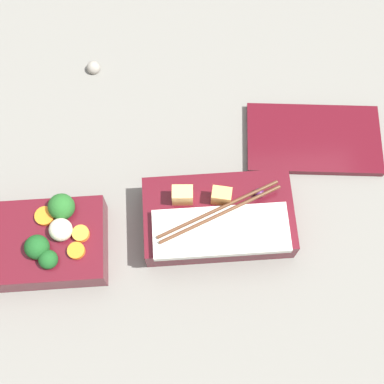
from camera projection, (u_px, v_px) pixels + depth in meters
ground_plane at (120, 229)px, 0.82m from camera, size 3.00×3.00×0.00m
bento_tray_vegetable at (32, 244)px, 0.78m from camera, size 0.22×0.12×0.08m
bento_tray_rice at (218, 221)px, 0.79m from camera, size 0.22×0.12×0.08m
bento_lid at (314, 139)px, 0.87m from camera, size 0.23×0.14×0.01m
pebble_0 at (93, 68)px, 0.92m from camera, size 0.02×0.02×0.02m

